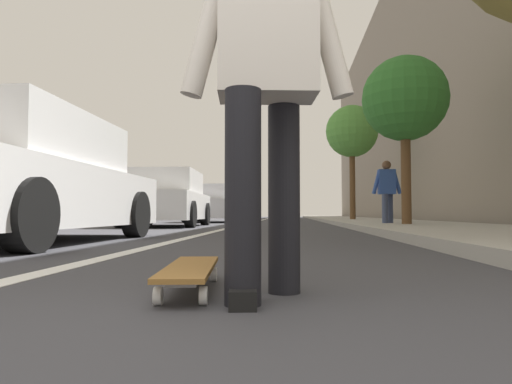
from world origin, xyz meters
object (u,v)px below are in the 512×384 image
street_tree_mid (405,100)px  pedestrian_distant (387,189)px  parked_car_far (213,205)px  traffic_light (254,167)px  street_tree_far (352,132)px  parked_car_mid (167,200)px  skater_person (266,70)px  skateboard (190,270)px  parked_car_near (24,181)px

street_tree_mid → pedestrian_distant: bearing=10.9°
parked_car_far → pedestrian_distant: bearing=-142.7°
traffic_light → street_tree_far: 7.12m
parked_car_mid → street_tree_mid: (-2.01, -5.84, 2.12)m
skater_person → parked_car_far: skater_person is taller
skateboard → street_tree_mid: size_ratio=0.23×
street_tree_mid → parked_car_mid: bearing=71.0°
street_tree_mid → street_tree_far: street_tree_far is taller
street_tree_mid → pedestrian_distant: street_tree_mid is taller
parked_car_near → pedestrian_distant: size_ratio=2.69×
parked_car_far → traffic_light: 6.32m
parked_car_far → street_tree_mid: (-8.10, -5.59, 2.13)m
skateboard → parked_car_mid: (10.08, 2.85, 0.62)m
skateboard → parked_car_near: (3.10, 2.65, 0.63)m
skateboard → parked_car_far: parked_car_far is taller
parked_car_near → traffic_light: size_ratio=1.06×
parked_car_near → street_tree_far: street_tree_far is taller
parked_car_mid → parked_car_far: bearing=-2.3°
pedestrian_distant → street_tree_mid: bearing=-169.1°
parked_car_far → skater_person: bearing=-169.7°
skater_person → traffic_light: (22.15, 1.73, 1.90)m
skater_person → parked_car_near: skater_person is taller
street_tree_far → pedestrian_distant: 7.82m
parked_car_far → skateboard: bearing=-170.8°
street_tree_mid → street_tree_far: 8.39m
parked_car_mid → parked_car_far: size_ratio=0.95×
skateboard → pedestrian_distant: bearing=-17.0°
parked_car_near → pedestrian_distant: 8.09m
street_tree_mid → pedestrian_distant: size_ratio=2.34×
traffic_light → street_tree_far: (-5.57, -4.37, 0.79)m
pedestrian_distant → parked_car_near: bearing=137.8°
skater_person → parked_car_far: size_ratio=0.38×
street_tree_mid → pedestrian_distant: 2.17m
skateboard → parked_car_near: 4.13m
skateboard → parked_car_near: size_ratio=0.20×
skateboard → traffic_light: size_ratio=0.21×
parked_car_far → traffic_light: bearing=-11.9°
parked_car_far → street_tree_mid: 10.07m
parked_car_far → parked_car_near: bearing=179.8°
parked_car_near → parked_car_mid: (6.98, 0.20, -0.00)m
skateboard → parked_car_far: (16.18, 2.61, 0.61)m
parked_car_far → street_tree_mid: bearing=-145.4°
skateboard → traffic_light: (22.00, 1.39, 2.74)m
parked_car_far → street_tree_mid: size_ratio=1.13×
parked_car_far → traffic_light: size_ratio=1.05×
street_tree_far → parked_car_far: bearing=92.5°
parked_car_mid → street_tree_mid: street_tree_mid is taller
skater_person → pedestrian_distant: bearing=-14.8°
parked_car_mid → traffic_light: (11.91, -1.47, 2.12)m
parked_car_near → pedestrian_distant: pedestrian_distant is taller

